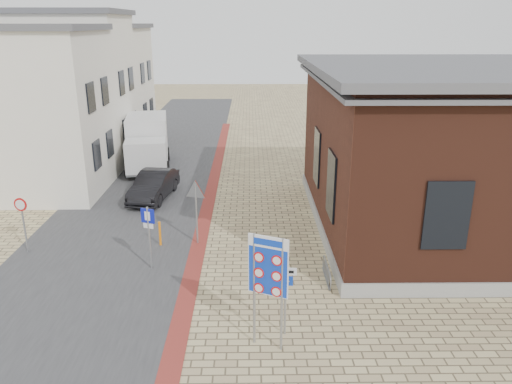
# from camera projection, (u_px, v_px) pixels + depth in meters

# --- Properties ---
(ground) EXTENTS (120.00, 120.00, 0.00)m
(ground) POSITION_uv_depth(u_px,v_px,m) (249.00, 315.00, 14.99)
(ground) COLOR tan
(ground) RESTS_ON ground
(road_strip) EXTENTS (7.00, 60.00, 0.02)m
(road_strip) POSITION_uv_depth(u_px,v_px,m) (155.00, 173.00, 29.13)
(road_strip) COLOR #38383A
(road_strip) RESTS_ON ground
(curb_strip) EXTENTS (0.60, 40.00, 0.02)m
(curb_strip) POSITION_uv_depth(u_px,v_px,m) (209.00, 202.00, 24.43)
(curb_strip) COLOR maroon
(curb_strip) RESTS_ON ground
(brick_building) EXTENTS (13.00, 13.00, 6.80)m
(brick_building) POSITION_uv_depth(u_px,v_px,m) (466.00, 147.00, 20.60)
(brick_building) COLOR gray
(brick_building) RESTS_ON ground
(townhouse_near) EXTENTS (7.40, 6.40, 8.30)m
(townhouse_near) POSITION_uv_depth(u_px,v_px,m) (29.00, 111.00, 24.89)
(townhouse_near) COLOR white
(townhouse_near) RESTS_ON ground
(townhouse_mid) EXTENTS (7.40, 6.40, 9.10)m
(townhouse_mid) POSITION_uv_depth(u_px,v_px,m) (69.00, 88.00, 30.44)
(townhouse_mid) COLOR white
(townhouse_mid) RESTS_ON ground
(townhouse_far) EXTENTS (7.40, 6.40, 8.30)m
(townhouse_far) POSITION_uv_depth(u_px,v_px,m) (98.00, 83.00, 36.25)
(townhouse_far) COLOR white
(townhouse_far) RESTS_ON ground
(bike_rack) EXTENTS (0.08, 1.80, 0.60)m
(bike_rack) POSITION_uv_depth(u_px,v_px,m) (327.00, 272.00, 17.02)
(bike_rack) COLOR slate
(bike_rack) RESTS_ON ground
(sedan) EXTENTS (2.07, 4.33, 1.37)m
(sedan) POSITION_uv_depth(u_px,v_px,m) (154.00, 185.00, 24.75)
(sedan) COLOR black
(sedan) RESTS_ON ground
(box_truck) EXTENTS (3.16, 6.07, 3.03)m
(box_truck) POSITION_uv_depth(u_px,v_px,m) (147.00, 142.00, 29.77)
(box_truck) COLOR slate
(box_truck) RESTS_ON ground
(border_sign) EXTENTS (1.03, 0.49, 3.24)m
(border_sign) POSITION_uv_depth(u_px,v_px,m) (268.00, 268.00, 12.82)
(border_sign) COLOR gray
(border_sign) RESTS_ON ground
(essen_sign) EXTENTS (0.60, 0.10, 2.21)m
(essen_sign) POSITION_uv_depth(u_px,v_px,m) (285.00, 289.00, 13.62)
(essen_sign) COLOR gray
(essen_sign) RESTS_ON ground
(parking_sign) EXTENTS (0.50, 0.22, 2.35)m
(parking_sign) POSITION_uv_depth(u_px,v_px,m) (149.00, 227.00, 17.33)
(parking_sign) COLOR gray
(parking_sign) RESTS_ON ground
(yield_sign) EXTENTS (0.89, 0.33, 2.58)m
(yield_sign) POSITION_uv_depth(u_px,v_px,m) (196.00, 197.00, 19.24)
(yield_sign) COLOR gray
(yield_sign) RESTS_ON ground
(speed_sign) EXTENTS (0.51, 0.13, 2.19)m
(speed_sign) POSITION_uv_depth(u_px,v_px,m) (23.00, 216.00, 18.69)
(speed_sign) COLOR gray
(speed_sign) RESTS_ON ground
(bollard) EXTENTS (0.11, 0.11, 1.00)m
(bollard) POSITION_uv_depth(u_px,v_px,m) (160.00, 234.00, 19.52)
(bollard) COLOR orange
(bollard) RESTS_ON ground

